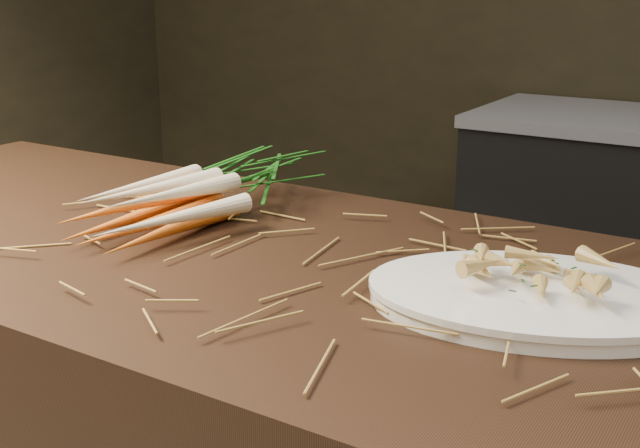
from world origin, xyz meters
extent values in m
cone|color=orange|center=(-0.47, 0.29, 0.92)|extent=(0.05, 0.28, 0.04)
cone|color=orange|center=(-0.43, 0.29, 0.92)|extent=(0.07, 0.28, 0.04)
cone|color=orange|center=(-0.39, 0.28, 0.92)|extent=(0.04, 0.28, 0.04)
cone|color=orange|center=(-0.45, 0.28, 0.95)|extent=(0.08, 0.28, 0.04)
cone|color=beige|center=(-0.46, 0.30, 0.97)|extent=(0.03, 0.26, 0.04)
cone|color=beige|center=(-0.43, 0.29, 0.97)|extent=(0.07, 0.26, 0.04)
cone|color=beige|center=(-0.39, 0.29, 0.97)|extent=(0.05, 0.26, 0.05)
cone|color=beige|center=(-0.36, 0.26, 0.94)|extent=(0.10, 0.26, 0.03)
ellipsoid|color=#1E6415|center=(-0.40, 0.52, 0.95)|extent=(0.19, 0.26, 0.09)
camera|label=1|loc=(0.40, -0.56, 1.27)|focal=45.00mm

